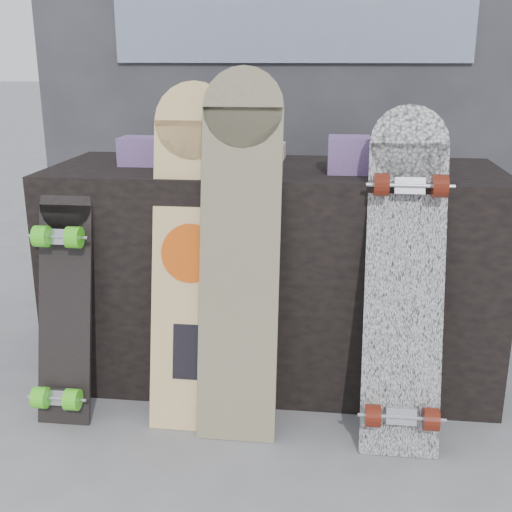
# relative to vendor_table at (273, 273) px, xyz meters

# --- Properties ---
(ground) EXTENTS (60.00, 60.00, 0.00)m
(ground) POSITION_rel_vendor_table_xyz_m (0.00, -0.50, -0.40)
(ground) COLOR slate
(ground) RESTS_ON ground
(vendor_table) EXTENTS (1.60, 0.60, 0.80)m
(vendor_table) POSITION_rel_vendor_table_xyz_m (0.00, 0.00, 0.00)
(vendor_table) COLOR black
(vendor_table) RESTS_ON ground
(booth) EXTENTS (2.40, 0.22, 2.20)m
(booth) POSITION_rel_vendor_table_xyz_m (0.00, 0.85, 0.70)
(booth) COLOR #2F3034
(booth) RESTS_ON ground
(merch_box_purple) EXTENTS (0.18, 0.12, 0.10)m
(merch_box_purple) POSITION_rel_vendor_table_xyz_m (-0.47, -0.01, 0.45)
(merch_box_purple) COLOR #4E3164
(merch_box_purple) RESTS_ON vendor_table
(merch_box_small) EXTENTS (0.14, 0.14, 0.12)m
(merch_box_small) POSITION_rel_vendor_table_xyz_m (0.26, -0.08, 0.46)
(merch_box_small) COLOR #4E3164
(merch_box_small) RESTS_ON vendor_table
(merch_box_flat) EXTENTS (0.22, 0.10, 0.06)m
(merch_box_flat) POSITION_rel_vendor_table_xyz_m (-0.09, 0.20, 0.43)
(merch_box_flat) COLOR #D1B78C
(merch_box_flat) RESTS_ON vendor_table
(longboard_geisha) EXTENTS (0.25, 0.28, 1.11)m
(longboard_geisha) POSITION_rel_vendor_table_xyz_m (-0.24, -0.32, 0.18)
(longboard_geisha) COLOR beige
(longboard_geisha) RESTS_ON ground
(longboard_celtic) EXTENTS (0.25, 0.27, 1.15)m
(longboard_celtic) POSITION_rel_vendor_table_xyz_m (-0.07, -0.36, 0.21)
(longboard_celtic) COLOR beige
(longboard_celtic) RESTS_ON ground
(longboard_cascadia) EXTENTS (0.24, 0.38, 1.04)m
(longboard_cascadia) POSITION_rel_vendor_table_xyz_m (0.44, -0.38, 0.14)
(longboard_cascadia) COLOR white
(longboard_cascadia) RESTS_ON ground
(skateboard_dark) EXTENTS (0.18, 0.27, 0.80)m
(skateboard_dark) POSITION_rel_vendor_table_xyz_m (-0.66, -0.40, 0.01)
(skateboard_dark) COLOR black
(skateboard_dark) RESTS_ON ground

